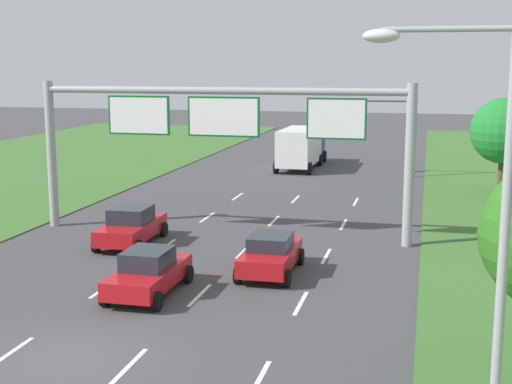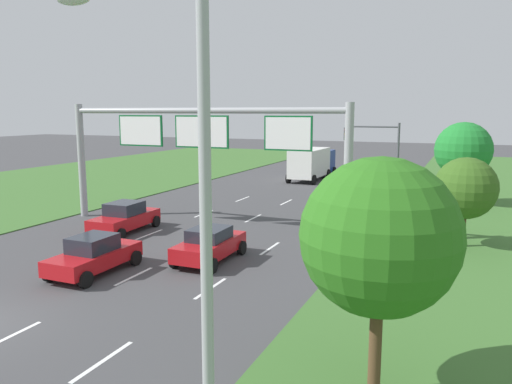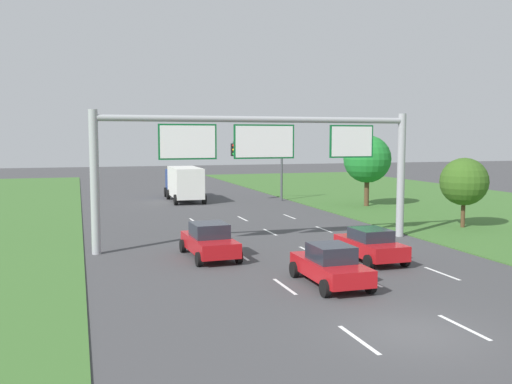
{
  "view_description": "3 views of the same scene",
  "coord_description": "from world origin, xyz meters",
  "px_view_note": "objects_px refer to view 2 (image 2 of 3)",
  "views": [
    {
      "loc": [
        9.09,
        -16.18,
        7.78
      ],
      "look_at": [
        1.44,
        15.48,
        1.9
      ],
      "focal_mm": 50.0,
      "sensor_mm": 36.0,
      "label": 1
    },
    {
      "loc": [
        13.87,
        -9.73,
        6.55
      ],
      "look_at": [
        1.88,
        18.14,
        1.64
      ],
      "focal_mm": 35.0,
      "sensor_mm": 36.0,
      "label": 2
    },
    {
      "loc": [
        -9.14,
        -13.98,
        5.66
      ],
      "look_at": [
        0.44,
        16.67,
        2.58
      ],
      "focal_mm": 40.0,
      "sensor_mm": 36.0,
      "label": 3
    }
  ],
  "objects_px": {
    "car_near_red": "(94,255)",
    "sign_gantry": "(200,141)",
    "traffic_light_mast": "(375,143)",
    "car_far_ahead": "(210,244)",
    "car_mid_lane": "(125,217)",
    "roadside_tree_near": "(380,237)",
    "street_lamp": "(183,214)",
    "box_truck": "(312,162)",
    "roadside_tree_mid": "(466,188)",
    "roadside_tree_far": "(463,150)"
  },
  "relations": [
    {
      "from": "car_near_red",
      "to": "sign_gantry",
      "type": "relative_size",
      "value": 0.24
    },
    {
      "from": "traffic_light_mast",
      "to": "car_far_ahead",
      "type": "bearing_deg",
      "value": -96.3
    },
    {
      "from": "car_mid_lane",
      "to": "roadside_tree_near",
      "type": "relative_size",
      "value": 0.8
    },
    {
      "from": "sign_gantry",
      "to": "street_lamp",
      "type": "relative_size",
      "value": 2.03
    },
    {
      "from": "box_truck",
      "to": "roadside_tree_near",
      "type": "distance_m",
      "value": 37.49
    },
    {
      "from": "traffic_light_mast",
      "to": "street_lamp",
      "type": "bearing_deg",
      "value": -84.26
    },
    {
      "from": "street_lamp",
      "to": "roadside_tree_mid",
      "type": "distance_m",
      "value": 19.95
    },
    {
      "from": "street_lamp",
      "to": "car_far_ahead",
      "type": "bearing_deg",
      "value": 117.22
    },
    {
      "from": "traffic_light_mast",
      "to": "roadside_tree_far",
      "type": "height_order",
      "value": "roadside_tree_far"
    },
    {
      "from": "car_near_red",
      "to": "car_far_ahead",
      "type": "height_order",
      "value": "car_near_red"
    },
    {
      "from": "box_truck",
      "to": "street_lamp",
      "type": "bearing_deg",
      "value": -74.7
    },
    {
      "from": "box_truck",
      "to": "traffic_light_mast",
      "type": "distance_m",
      "value": 7.32
    },
    {
      "from": "box_truck",
      "to": "sign_gantry",
      "type": "bearing_deg",
      "value": -88.33
    },
    {
      "from": "car_far_ahead",
      "to": "sign_gantry",
      "type": "height_order",
      "value": "sign_gantry"
    },
    {
      "from": "car_mid_lane",
      "to": "sign_gantry",
      "type": "xyz_separation_m",
      "value": [
        3.43,
        2.45,
        4.13
      ]
    },
    {
      "from": "street_lamp",
      "to": "roadside_tree_far",
      "type": "xyz_separation_m",
      "value": [
        3.36,
        31.33,
        -1.19
      ]
    },
    {
      "from": "roadside_tree_near",
      "to": "car_mid_lane",
      "type": "bearing_deg",
      "value": 145.21
    },
    {
      "from": "sign_gantry",
      "to": "roadside_tree_mid",
      "type": "height_order",
      "value": "sign_gantry"
    },
    {
      "from": "roadside_tree_near",
      "to": "roadside_tree_mid",
      "type": "bearing_deg",
      "value": 83.6
    },
    {
      "from": "car_mid_lane",
      "to": "car_far_ahead",
      "type": "bearing_deg",
      "value": -25.42
    },
    {
      "from": "sign_gantry",
      "to": "roadside_tree_far",
      "type": "distance_m",
      "value": 18.84
    },
    {
      "from": "car_mid_lane",
      "to": "box_truck",
      "type": "relative_size",
      "value": 0.54
    },
    {
      "from": "car_near_red",
      "to": "roadside_tree_near",
      "type": "relative_size",
      "value": 0.74
    },
    {
      "from": "box_truck",
      "to": "roadside_tree_near",
      "type": "bearing_deg",
      "value": -69.79
    },
    {
      "from": "car_near_red",
      "to": "sign_gantry",
      "type": "height_order",
      "value": "sign_gantry"
    },
    {
      "from": "car_far_ahead",
      "to": "box_truck",
      "type": "height_order",
      "value": "box_truck"
    },
    {
      "from": "sign_gantry",
      "to": "roadside_tree_far",
      "type": "height_order",
      "value": "sign_gantry"
    },
    {
      "from": "box_truck",
      "to": "roadside_tree_mid",
      "type": "height_order",
      "value": "roadside_tree_mid"
    },
    {
      "from": "car_far_ahead",
      "to": "street_lamp",
      "type": "bearing_deg",
      "value": -63.34
    },
    {
      "from": "box_truck",
      "to": "street_lamp",
      "type": "relative_size",
      "value": 0.97
    },
    {
      "from": "car_near_red",
      "to": "traffic_light_mast",
      "type": "relative_size",
      "value": 0.74
    },
    {
      "from": "roadside_tree_mid",
      "to": "roadside_tree_near",
      "type": "bearing_deg",
      "value": -96.4
    },
    {
      "from": "roadside_tree_near",
      "to": "traffic_light_mast",
      "type": "bearing_deg",
      "value": 100.15
    },
    {
      "from": "car_far_ahead",
      "to": "roadside_tree_far",
      "type": "height_order",
      "value": "roadside_tree_far"
    },
    {
      "from": "box_truck",
      "to": "roadside_tree_mid",
      "type": "relative_size",
      "value": 1.86
    },
    {
      "from": "street_lamp",
      "to": "roadside_tree_far",
      "type": "relative_size",
      "value": 1.45
    },
    {
      "from": "car_near_red",
      "to": "roadside_tree_far",
      "type": "bearing_deg",
      "value": 58.74
    },
    {
      "from": "roadside_tree_near",
      "to": "roadside_tree_mid",
      "type": "xyz_separation_m",
      "value": [
        1.64,
        14.63,
        -0.87
      ]
    },
    {
      "from": "roadside_tree_mid",
      "to": "car_far_ahead",
      "type": "bearing_deg",
      "value": -146.26
    },
    {
      "from": "traffic_light_mast",
      "to": "roadside_tree_near",
      "type": "height_order",
      "value": "traffic_light_mast"
    },
    {
      "from": "car_mid_lane",
      "to": "car_far_ahead",
      "type": "xyz_separation_m",
      "value": [
        6.88,
        -2.95,
        -0.04
      ]
    },
    {
      "from": "car_far_ahead",
      "to": "traffic_light_mast",
      "type": "bearing_deg",
      "value": 83.13
    },
    {
      "from": "car_mid_lane",
      "to": "roadside_tree_near",
      "type": "height_order",
      "value": "roadside_tree_near"
    },
    {
      "from": "roadside_tree_far",
      "to": "car_mid_lane",
      "type": "bearing_deg",
      "value": -136.81
    },
    {
      "from": "car_far_ahead",
      "to": "sign_gantry",
      "type": "xyz_separation_m",
      "value": [
        -3.45,
        5.4,
        4.17
      ]
    },
    {
      "from": "car_far_ahead",
      "to": "roadside_tree_far",
      "type": "relative_size",
      "value": 0.69
    },
    {
      "from": "car_far_ahead",
      "to": "roadside_tree_near",
      "type": "relative_size",
      "value": 0.73
    },
    {
      "from": "car_near_red",
      "to": "box_truck",
      "type": "xyz_separation_m",
      "value": [
        -0.15,
        30.91,
        0.9
      ]
    },
    {
      "from": "car_near_red",
      "to": "box_truck",
      "type": "distance_m",
      "value": 30.93
    },
    {
      "from": "car_near_red",
      "to": "car_far_ahead",
      "type": "xyz_separation_m",
      "value": [
        3.53,
        3.34,
        -0.01
      ]
    }
  ]
}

